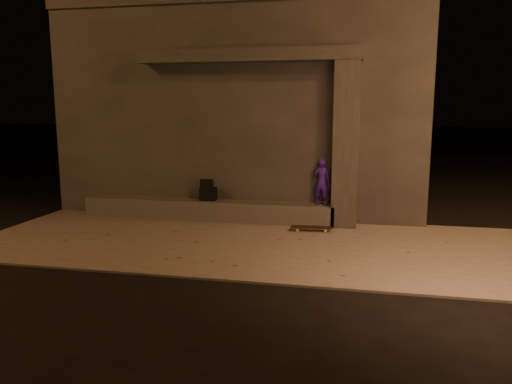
% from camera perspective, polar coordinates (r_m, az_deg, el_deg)
% --- Properties ---
extents(ground, '(120.00, 120.00, 0.00)m').
position_cam_1_polar(ground, '(8.04, -3.54, -9.71)').
color(ground, black).
rests_on(ground, ground).
extents(sidewalk, '(11.00, 4.40, 0.04)m').
position_cam_1_polar(sidewalk, '(9.89, -0.40, -5.83)').
color(sidewalk, '#69645C').
rests_on(sidewalk, ground).
extents(building, '(9.00, 5.10, 5.22)m').
position_cam_1_polar(building, '(14.12, -0.42, 9.50)').
color(building, '#353230').
rests_on(building, ground).
extents(ledge, '(6.00, 0.55, 0.45)m').
position_cam_1_polar(ledge, '(11.85, -5.66, -2.01)').
color(ledge, '#53514C').
rests_on(ledge, sidewalk).
extents(column, '(0.55, 0.55, 3.60)m').
position_cam_1_polar(column, '(11.08, 10.24, 5.29)').
color(column, '#353230').
rests_on(column, sidewalk).
extents(canopy, '(5.00, 0.70, 0.28)m').
position_cam_1_polar(canopy, '(11.44, -0.93, 15.31)').
color(canopy, '#353230').
rests_on(canopy, column).
extents(skateboarder, '(0.44, 0.36, 1.06)m').
position_cam_1_polar(skateboarder, '(11.20, 7.55, 1.17)').
color(skateboarder, '#3B189C').
rests_on(skateboarder, ledge).
extents(backpack, '(0.38, 0.26, 0.52)m').
position_cam_1_polar(backpack, '(11.76, -5.47, -0.10)').
color(backpack, black).
rests_on(backpack, ledge).
extents(skateboard, '(0.90, 0.32, 0.10)m').
position_cam_1_polar(skateboard, '(10.75, 6.36, -4.05)').
color(skateboard, black).
rests_on(skateboard, sidewalk).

